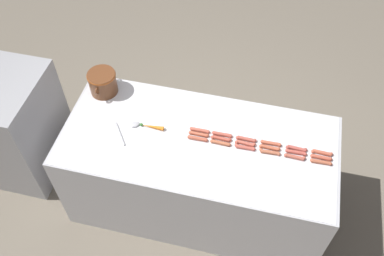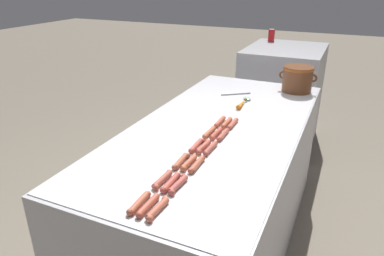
{
  "view_description": "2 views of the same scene",
  "coord_description": "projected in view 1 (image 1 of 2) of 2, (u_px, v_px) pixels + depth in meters",
  "views": [
    {
      "loc": [
        -1.79,
        -0.38,
        3.31
      ],
      "look_at": [
        0.03,
        0.06,
        0.95
      ],
      "focal_mm": 39.64,
      "sensor_mm": 36.0,
      "label": 1
    },
    {
      "loc": [
        0.64,
        -1.78,
        1.67
      ],
      "look_at": [
        -0.07,
        -0.24,
        0.93
      ],
      "focal_mm": 33.01,
      "sensor_mm": 36.0,
      "label": 2
    }
  ],
  "objects": [
    {
      "name": "hot_dog_1",
      "position": [
        295.0,
        157.0,
        2.94
      ],
      "size": [
        0.03,
        0.15,
        0.03
      ],
      "color": "#B15543",
      "rests_on": "griddle_counter"
    },
    {
      "name": "griddle_counter",
      "position": [
        198.0,
        172.0,
        3.39
      ],
      "size": [
        0.92,
        2.0,
        0.87
      ],
      "color": "#BCBCC1",
      "rests_on": "ground_plane"
    },
    {
      "name": "hot_dog_8",
      "position": [
        270.0,
        148.0,
        2.99
      ],
      "size": [
        0.03,
        0.15,
        0.03
      ],
      "color": "#B85A3D",
      "rests_on": "griddle_counter"
    },
    {
      "name": "serving_spoon",
      "position": [
        130.0,
        127.0,
        3.11
      ],
      "size": [
        0.24,
        0.19,
        0.02
      ],
      "color": "#B7B7BC",
      "rests_on": "griddle_counter"
    },
    {
      "name": "ground_plane",
      "position": [
        197.0,
        199.0,
        3.73
      ],
      "size": [
        20.0,
        20.0,
        0.0
      ],
      "primitive_type": "plane",
      "color": "#756B5B"
    },
    {
      "name": "hot_dog_10",
      "position": [
        221.0,
        139.0,
        3.04
      ],
      "size": [
        0.03,
        0.15,
        0.03
      ],
      "color": "#B64F3E",
      "rests_on": "griddle_counter"
    },
    {
      "name": "hot_dog_15",
      "position": [
        246.0,
        139.0,
        3.04
      ],
      "size": [
        0.03,
        0.15,
        0.03
      ],
      "color": "#B25142",
      "rests_on": "griddle_counter"
    },
    {
      "name": "hot_dog_17",
      "position": [
        200.0,
        130.0,
        3.09
      ],
      "size": [
        0.03,
        0.15,
        0.03
      ],
      "color": "#BC5A46",
      "rests_on": "griddle_counter"
    },
    {
      "name": "hot_dog_5",
      "position": [
        198.0,
        139.0,
        3.04
      ],
      "size": [
        0.03,
        0.15,
        0.03
      ],
      "color": "#B8563E",
      "rests_on": "griddle_counter"
    },
    {
      "name": "hot_dog_6",
      "position": [
        321.0,
        157.0,
        2.94
      ],
      "size": [
        0.03,
        0.15,
        0.03
      ],
      "color": "#BA553F",
      "rests_on": "griddle_counter"
    },
    {
      "name": "hot_dog_9",
      "position": [
        245.0,
        143.0,
        3.01
      ],
      "size": [
        0.04,
        0.15,
        0.03
      ],
      "color": "#B95644",
      "rests_on": "griddle_counter"
    },
    {
      "name": "hot_dog_12",
      "position": [
        322.0,
        153.0,
        2.96
      ],
      "size": [
        0.03,
        0.15,
        0.03
      ],
      "color": "#BE5B41",
      "rests_on": "griddle_counter"
    },
    {
      "name": "hot_dog_0",
      "position": [
        321.0,
        162.0,
        2.91
      ],
      "size": [
        0.03,
        0.15,
        0.03
      ],
      "color": "#B55C40",
      "rests_on": "griddle_counter"
    },
    {
      "name": "hot_dog_13",
      "position": [
        296.0,
        148.0,
        2.98
      ],
      "size": [
        0.03,
        0.15,
        0.03
      ],
      "color": "#B04F44",
      "rests_on": "griddle_counter"
    },
    {
      "name": "back_cabinet",
      "position": [
        1.0,
        124.0,
        3.61
      ],
      "size": [
        0.72,
        0.89,
        1.02
      ],
      "primitive_type": "cube",
      "color": "#A0A0A4",
      "rests_on": "ground_plane"
    },
    {
      "name": "hot_dog_2",
      "position": [
        270.0,
        152.0,
        2.97
      ],
      "size": [
        0.03,
        0.15,
        0.03
      ],
      "color": "#B05D41",
      "rests_on": "griddle_counter"
    },
    {
      "name": "hot_dog_16",
      "position": [
        222.0,
        134.0,
        3.06
      ],
      "size": [
        0.03,
        0.15,
        0.03
      ],
      "color": "#B75544",
      "rests_on": "griddle_counter"
    },
    {
      "name": "hot_dog_3",
      "position": [
        245.0,
        147.0,
        2.99
      ],
      "size": [
        0.03,
        0.15,
        0.03
      ],
      "color": "#BB5345",
      "rests_on": "griddle_counter"
    },
    {
      "name": "hot_dog_11",
      "position": [
        199.0,
        134.0,
        3.06
      ],
      "size": [
        0.03,
        0.15,
        0.03
      ],
      "color": "#BC5B40",
      "rests_on": "griddle_counter"
    },
    {
      "name": "hot_dog_7",
      "position": [
        296.0,
        152.0,
        2.96
      ],
      "size": [
        0.03,
        0.15,
        0.03
      ],
      "color": "#B94F42",
      "rests_on": "griddle_counter"
    },
    {
      "name": "carrot",
      "position": [
        152.0,
        127.0,
        3.1
      ],
      "size": [
        0.03,
        0.18,
        0.03
      ],
      "color": "orange",
      "rests_on": "griddle_counter"
    },
    {
      "name": "hot_dog_14",
      "position": [
        271.0,
        143.0,
        3.01
      ],
      "size": [
        0.03,
        0.15,
        0.03
      ],
      "color": "#BA5B40",
      "rests_on": "griddle_counter"
    },
    {
      "name": "hot_dog_4",
      "position": [
        221.0,
        143.0,
        3.02
      ],
      "size": [
        0.03,
        0.15,
        0.03
      ],
      "color": "#B55E3E",
      "rests_on": "griddle_counter"
    },
    {
      "name": "bean_pot",
      "position": [
        103.0,
        82.0,
        3.27
      ],
      "size": [
        0.28,
        0.22,
        0.19
      ],
      "color": "brown",
      "rests_on": "griddle_counter"
    }
  ]
}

